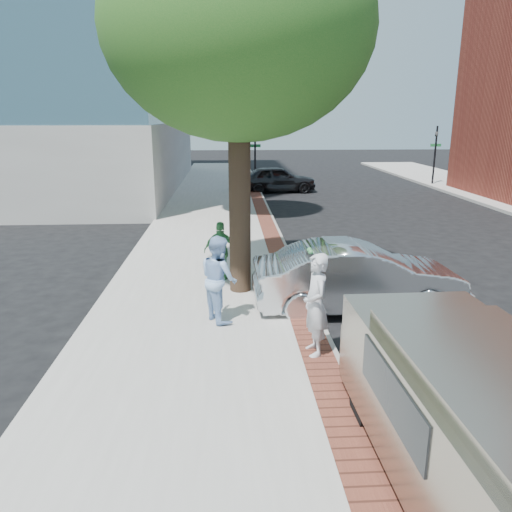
{
  "coord_description": "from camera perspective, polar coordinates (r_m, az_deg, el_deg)",
  "views": [
    {
      "loc": [
        -0.9,
        -9.92,
        4.31
      ],
      "look_at": [
        -0.25,
        1.23,
        1.2
      ],
      "focal_mm": 35.0,
      "sensor_mm": 36.0,
      "label": 1
    }
  ],
  "objects": [
    {
      "name": "sedan_silver",
      "position": [
        11.62,
        11.61,
        -2.42
      ],
      "size": [
        4.8,
        1.77,
        1.57
      ],
      "primitive_type": "imported",
      "rotation": [
        0.0,
        0.0,
        1.59
      ],
      "color": "silver",
      "rests_on": "ground"
    },
    {
      "name": "tree_far",
      "position": [
        21.94,
        -2.41,
        18.12
      ],
      "size": [
        4.8,
        4.8,
        7.14
      ],
      "color": "black",
      "rests_on": "sidewalk"
    },
    {
      "name": "tree_near",
      "position": [
        11.97,
        -2.05,
        24.52
      ],
      "size": [
        6.0,
        6.0,
        8.51
      ],
      "color": "black",
      "rests_on": "sidewalk"
    },
    {
      "name": "ground",
      "position": [
        10.85,
        1.71,
        -7.85
      ],
      "size": [
        120.0,
        120.0,
        0.0
      ],
      "primitive_type": "plane",
      "color": "black",
      "rests_on": "ground"
    },
    {
      "name": "person_officer",
      "position": [
        10.45,
        -4.26,
        -2.58
      ],
      "size": [
        1.02,
        1.1,
        1.83
      ],
      "primitive_type": "imported",
      "rotation": [
        0.0,
        0.0,
        2.03
      ],
      "color": "#95B9E7",
      "rests_on": "sidewalk"
    },
    {
      "name": "person_gray",
      "position": [
        8.97,
        6.83,
        -5.56
      ],
      "size": [
        0.53,
        0.73,
        1.88
      ],
      "primitive_type": "imported",
      "rotation": [
        0.0,
        0.0,
        -1.46
      ],
      "color": "silver",
      "rests_on": "sidewalk"
    },
    {
      "name": "bg_car",
      "position": [
        30.0,
        2.4,
        8.79
      ],
      "size": [
        4.74,
        2.27,
        1.56
      ],
      "primitive_type": "imported",
      "rotation": [
        0.0,
        0.0,
        1.66
      ],
      "color": "black",
      "rests_on": "ground"
    },
    {
      "name": "van",
      "position": [
        6.46,
        23.58,
        -16.47
      ],
      "size": [
        2.02,
        5.1,
        1.86
      ],
      "rotation": [
        0.0,
        0.0,
        0.02
      ],
      "color": "gray",
      "rests_on": "ground"
    },
    {
      "name": "brick_strip",
      "position": [
        18.46,
        1.72,
        2.54
      ],
      "size": [
        0.6,
        60.0,
        0.01
      ],
      "primitive_type": "cube",
      "color": "brown",
      "rests_on": "sidewalk"
    },
    {
      "name": "curb",
      "position": [
        18.51,
        2.8,
        2.32
      ],
      "size": [
        0.1,
        60.0,
        0.15
      ],
      "primitive_type": "cube",
      "color": "gray",
      "rests_on": "ground"
    },
    {
      "name": "signal_far",
      "position": [
        34.68,
        19.8,
        11.26
      ],
      "size": [
        0.7,
        0.15,
        3.8
      ],
      "color": "black",
      "rests_on": "ground"
    },
    {
      "name": "signal_near",
      "position": [
        32.03,
        -0.11,
        11.87
      ],
      "size": [
        0.7,
        0.15,
        3.8
      ],
      "color": "black",
      "rests_on": "ground"
    },
    {
      "name": "sidewalk",
      "position": [
        18.42,
        -5.12,
        2.2
      ],
      "size": [
        5.0,
        60.0,
        0.15
      ],
      "primitive_type": "cube",
      "color": "#9E9991",
      "rests_on": "ground"
    },
    {
      "name": "office_base",
      "position": [
        34.21,
        -24.46,
        10.32
      ],
      "size": [
        18.2,
        22.2,
        4.0
      ],
      "primitive_type": "cube",
      "color": "gray",
      "rests_on": "ground"
    },
    {
      "name": "parking_meter",
      "position": [
        10.75,
        6.14,
        -1.31
      ],
      "size": [
        0.12,
        0.32,
        1.47
      ],
      "color": "gray",
      "rests_on": "sidewalk"
    },
    {
      "name": "person_green",
      "position": [
        13.12,
        -4.0,
        0.59
      ],
      "size": [
        0.95,
        0.49,
        1.56
      ],
      "primitive_type": "imported",
      "rotation": [
        0.0,
        0.0,
        3.02
      ],
      "color": "#479C55",
      "rests_on": "sidewalk"
    }
  ]
}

